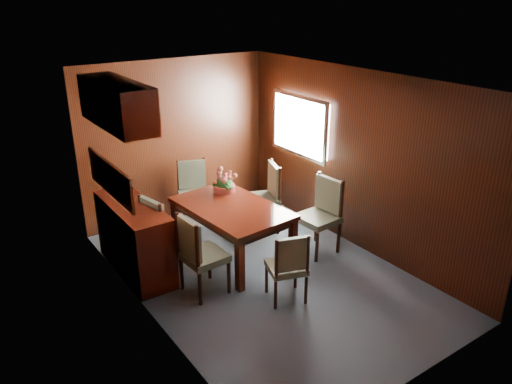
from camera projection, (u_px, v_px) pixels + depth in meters
ground at (264, 274)px, 6.23m from camera, size 4.50×4.50×0.00m
room_shell at (241, 144)px, 5.81m from camera, size 3.06×4.52×2.41m
sideboard at (135, 238)px, 6.16m from camera, size 0.48×1.40×0.90m
dining_table at (232, 213)px, 6.42m from camera, size 1.09×1.62×0.73m
chair_left_near at (198, 251)px, 5.64m from camera, size 0.48×0.49×0.99m
chair_left_far at (161, 229)px, 6.16m from camera, size 0.54×0.56×0.99m
chair_right_near at (322, 211)px, 6.62m from camera, size 0.50×0.51×1.03m
chair_right_far at (266, 193)px, 7.20m from camera, size 0.60×0.61×1.02m
chair_head at (288, 264)px, 5.51m from camera, size 0.52×0.51×0.87m
chair_foot at (193, 188)px, 7.48m from camera, size 0.57×0.55×0.95m
flower_centerpiece at (224, 181)px, 6.79m from camera, size 0.32×0.32×0.32m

